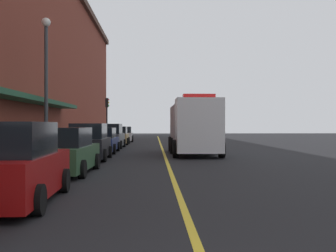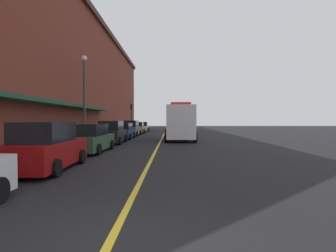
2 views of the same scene
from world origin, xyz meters
The scene contains 16 objects.
ground_plane centered at (0.00, 25.00, 0.00)m, with size 112.00×112.00×0.00m, color black.
sidewalk_left centered at (-6.20, 25.00, 0.07)m, with size 2.40×70.00×0.15m, color #9E9B93.
lane_center_stripe centered at (0.00, 25.00, 0.00)m, with size 0.16×70.00×0.01m, color gold.
parked_car_1 centered at (-3.92, 6.42, 0.88)m, with size 2.15×4.72×1.89m.
parked_car_2 centered at (-3.98, 12.22, 0.81)m, with size 2.18×4.81×1.72m.
parked_car_3 centered at (-3.97, 18.19, 0.87)m, with size 2.04×4.43×1.89m.
parked_car_4 centered at (-3.99, 23.53, 0.76)m, with size 2.05×4.74×1.62m.
parked_car_5 centered at (-3.99, 28.90, 0.87)m, with size 2.15×4.21×1.88m.
parked_car_6 centered at (-3.96, 34.66, 0.77)m, with size 2.13×4.28×1.65m.
parked_car_7 centered at (-3.87, 40.86, 0.76)m, with size 2.23×4.95×1.60m.
box_truck centered at (1.80, 21.95, 1.66)m, with size 2.88×7.68×3.49m.
parking_meter_1 centered at (-5.35, 23.15, 1.06)m, with size 0.14×0.18×1.33m.
parking_meter_2 centered at (-5.35, 17.80, 1.06)m, with size 0.14×0.18×1.33m.
parking_meter_3 centered at (-5.35, 25.48, 1.06)m, with size 0.14×0.18×1.33m.
street_lamp_left centered at (-5.95, 17.28, 4.40)m, with size 0.44×0.44×6.94m.
traffic_light_near centered at (-5.29, 38.05, 3.16)m, with size 0.38×0.36×4.30m.
Camera 1 is at (-0.66, -3.31, 1.84)m, focal length 44.29 mm.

